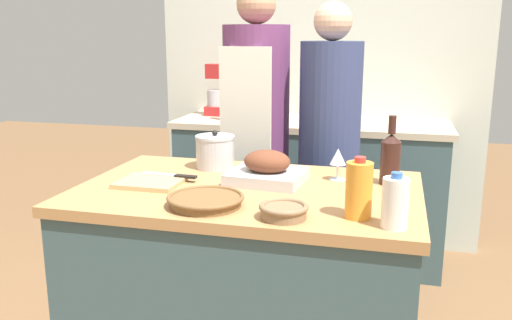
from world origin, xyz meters
name	(u,v)px	position (x,y,z in m)	size (l,w,h in m)	color
kitchen_island	(248,296)	(0.00, 0.00, 0.45)	(1.29, 0.83, 0.91)	#3D565B
back_counter	(309,189)	(0.00, 1.55, 0.46)	(1.76, 0.60, 0.93)	#3D565B
back_wall	(320,64)	(0.00, 1.90, 1.27)	(2.26, 0.10, 2.55)	silver
roasting_pan	(267,170)	(0.05, 0.10, 0.96)	(0.31, 0.28, 0.13)	#BCBCC1
wicker_basket	(206,200)	(-0.08, -0.25, 0.93)	(0.27, 0.27, 0.04)	brown
cutting_board	(150,182)	(-0.38, -0.05, 0.92)	(0.24, 0.20, 0.02)	tan
stock_pot	(215,152)	(-0.22, 0.26, 0.98)	(0.17, 0.17, 0.17)	#B7B7BC
mixing_bowl	(284,210)	(0.20, -0.31, 0.93)	(0.16, 0.16, 0.05)	#846647
juice_jug	(359,190)	(0.43, -0.24, 1.00)	(0.08, 0.08, 0.20)	orange
milk_jug	(395,203)	(0.54, -0.31, 0.99)	(0.08, 0.08, 0.17)	white
wine_bottle_green	(390,157)	(0.52, 0.19, 1.01)	(0.08, 0.08, 0.27)	#381E19
wine_glass_left	(338,158)	(0.32, 0.20, 1.00)	(0.07, 0.07, 0.13)	silver
knife_chef	(171,175)	(-0.33, 0.02, 0.93)	(0.24, 0.04, 0.01)	#B7B7BC
stand_mixer	(219,94)	(-0.66, 1.64, 1.07)	(0.18, 0.14, 0.35)	#B22323
condiment_bottle_tall	(224,105)	(-0.56, 1.45, 1.03)	(0.05, 0.05, 0.22)	maroon
condiment_bottle_short	(282,105)	(-0.21, 1.62, 1.01)	(0.06, 0.06, 0.19)	#234C28
person_cook_aproned	(256,135)	(-0.18, 0.82, 0.96)	(0.35, 0.36, 1.73)	beige
person_cook_guest	(329,147)	(0.21, 0.81, 0.91)	(0.31, 0.31, 1.63)	beige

